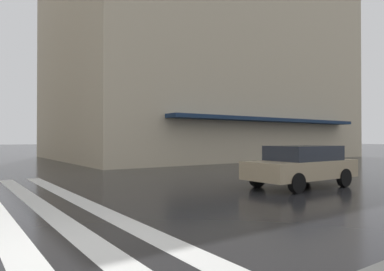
% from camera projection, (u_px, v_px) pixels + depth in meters
% --- Properties ---
extents(ground_plane, '(220.00, 220.00, 0.00)m').
position_uv_depth(ground_plane, '(85.00, 249.00, 5.19)').
color(ground_plane, black).
extents(haussmann_block_corner, '(18.24, 24.97, 25.46)m').
position_uv_depth(haussmann_block_corner, '(200.00, 23.00, 32.51)').
color(haussmann_block_corner, beige).
rests_on(haussmann_block_corner, ground_plane).
extents(car_champagne, '(1.85, 4.10, 1.41)m').
position_uv_depth(car_champagne, '(302.00, 165.00, 11.96)').
color(car_champagne, tan).
rests_on(car_champagne, ground_plane).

